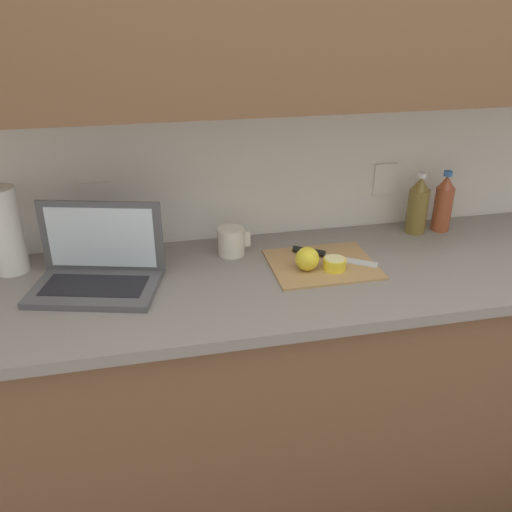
{
  "coord_description": "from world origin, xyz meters",
  "views": [
    {
      "loc": [
        -0.66,
        -1.46,
        1.73
      ],
      "look_at": [
        -0.34,
        -0.01,
        1.01
      ],
      "focal_mm": 38.0,
      "sensor_mm": 36.0,
      "label": 1
    }
  ],
  "objects_px": {
    "laptop": "(98,267)",
    "paper_towel_roll": "(5,231)",
    "lemon_half_cut": "(335,264)",
    "bottle_oil_tall": "(418,206)",
    "bottle_green_soda": "(443,204)",
    "knife": "(320,254)",
    "lemon_whole_beside": "(307,259)",
    "cutting_board": "(322,264)",
    "measuring_cup": "(231,241)"
  },
  "relations": [
    {
      "from": "knife",
      "to": "cutting_board",
      "type": "bearing_deg",
      "value": -64.97
    },
    {
      "from": "lemon_half_cut",
      "to": "lemon_whole_beside",
      "type": "xyz_separation_m",
      "value": [
        -0.09,
        0.02,
        0.02
      ]
    },
    {
      "from": "bottle_oil_tall",
      "to": "bottle_green_soda",
      "type": "bearing_deg",
      "value": -0.0
    },
    {
      "from": "cutting_board",
      "to": "lemon_whole_beside",
      "type": "xyz_separation_m",
      "value": [
        -0.06,
        -0.03,
        0.04
      ]
    },
    {
      "from": "lemon_whole_beside",
      "to": "paper_towel_roll",
      "type": "relative_size",
      "value": 0.27
    },
    {
      "from": "laptop",
      "to": "lemon_half_cut",
      "type": "relative_size",
      "value": 5.75
    },
    {
      "from": "cutting_board",
      "to": "lemon_whole_beside",
      "type": "relative_size",
      "value": 4.45
    },
    {
      "from": "cutting_board",
      "to": "bottle_green_soda",
      "type": "distance_m",
      "value": 0.57
    },
    {
      "from": "paper_towel_roll",
      "to": "laptop",
      "type": "bearing_deg",
      "value": -29.6
    },
    {
      "from": "knife",
      "to": "bottle_oil_tall",
      "type": "distance_m",
      "value": 0.45
    },
    {
      "from": "paper_towel_roll",
      "to": "bottle_green_soda",
      "type": "bearing_deg",
      "value": 0.59
    },
    {
      "from": "lemon_whole_beside",
      "to": "bottle_oil_tall",
      "type": "height_order",
      "value": "bottle_oil_tall"
    },
    {
      "from": "cutting_board",
      "to": "lemon_half_cut",
      "type": "height_order",
      "value": "lemon_half_cut"
    },
    {
      "from": "lemon_whole_beside",
      "to": "measuring_cup",
      "type": "xyz_separation_m",
      "value": [
        -0.21,
        0.18,
        0.0
      ]
    },
    {
      "from": "lemon_half_cut",
      "to": "lemon_whole_beside",
      "type": "relative_size",
      "value": 0.96
    },
    {
      "from": "bottle_oil_tall",
      "to": "measuring_cup",
      "type": "xyz_separation_m",
      "value": [
        -0.7,
        -0.04,
        -0.06
      ]
    },
    {
      "from": "paper_towel_roll",
      "to": "bottle_oil_tall",
      "type": "bearing_deg",
      "value": 0.63
    },
    {
      "from": "lemon_half_cut",
      "to": "measuring_cup",
      "type": "distance_m",
      "value": 0.36
    },
    {
      "from": "measuring_cup",
      "to": "laptop",
      "type": "bearing_deg",
      "value": -163.38
    },
    {
      "from": "bottle_oil_tall",
      "to": "measuring_cup",
      "type": "distance_m",
      "value": 0.7
    },
    {
      "from": "laptop",
      "to": "lemon_half_cut",
      "type": "bearing_deg",
      "value": 9.66
    },
    {
      "from": "lemon_half_cut",
      "to": "measuring_cup",
      "type": "relative_size",
      "value": 0.65
    },
    {
      "from": "lemon_half_cut",
      "to": "paper_towel_roll",
      "type": "distance_m",
      "value": 1.03
    },
    {
      "from": "knife",
      "to": "bottle_green_soda",
      "type": "bearing_deg",
      "value": 49.54
    },
    {
      "from": "cutting_board",
      "to": "knife",
      "type": "distance_m",
      "value": 0.06
    },
    {
      "from": "knife",
      "to": "laptop",
      "type": "bearing_deg",
      "value": -142.98
    },
    {
      "from": "cutting_board",
      "to": "paper_towel_roll",
      "type": "bearing_deg",
      "value": 169.73
    },
    {
      "from": "cutting_board",
      "to": "lemon_half_cut",
      "type": "distance_m",
      "value": 0.06
    },
    {
      "from": "bottle_green_soda",
      "to": "paper_towel_roll",
      "type": "relative_size",
      "value": 0.82
    },
    {
      "from": "lemon_half_cut",
      "to": "bottle_green_soda",
      "type": "height_order",
      "value": "bottle_green_soda"
    },
    {
      "from": "laptop",
      "to": "lemon_whole_beside",
      "type": "distance_m",
      "value": 0.64
    },
    {
      "from": "lemon_whole_beside",
      "to": "measuring_cup",
      "type": "height_order",
      "value": "measuring_cup"
    },
    {
      "from": "knife",
      "to": "lemon_half_cut",
      "type": "distance_m",
      "value": 0.1
    },
    {
      "from": "laptop",
      "to": "lemon_whole_beside",
      "type": "height_order",
      "value": "laptop"
    },
    {
      "from": "laptop",
      "to": "bottle_green_soda",
      "type": "xyz_separation_m",
      "value": [
        1.23,
        0.17,
        0.04
      ]
    },
    {
      "from": "laptop",
      "to": "bottle_oil_tall",
      "type": "bearing_deg",
      "value": 23.77
    },
    {
      "from": "cutting_board",
      "to": "measuring_cup",
      "type": "distance_m",
      "value": 0.32
    },
    {
      "from": "cutting_board",
      "to": "knife",
      "type": "xyz_separation_m",
      "value": [
        0.01,
        0.05,
        0.01
      ]
    },
    {
      "from": "lemon_whole_beside",
      "to": "bottle_oil_tall",
      "type": "xyz_separation_m",
      "value": [
        0.49,
        0.22,
        0.06
      ]
    },
    {
      "from": "lemon_half_cut",
      "to": "paper_towel_roll",
      "type": "height_order",
      "value": "paper_towel_roll"
    },
    {
      "from": "laptop",
      "to": "cutting_board",
      "type": "bearing_deg",
      "value": 13.4
    },
    {
      "from": "lemon_whole_beside",
      "to": "laptop",
      "type": "bearing_deg",
      "value": 175.38
    },
    {
      "from": "cutting_board",
      "to": "paper_towel_roll",
      "type": "height_order",
      "value": "paper_towel_roll"
    },
    {
      "from": "knife",
      "to": "paper_towel_roll",
      "type": "height_order",
      "value": "paper_towel_roll"
    },
    {
      "from": "knife",
      "to": "measuring_cup",
      "type": "height_order",
      "value": "measuring_cup"
    },
    {
      "from": "laptop",
      "to": "paper_towel_roll",
      "type": "bearing_deg",
      "value": 165.52
    },
    {
      "from": "bottle_green_soda",
      "to": "lemon_whole_beside",
      "type": "bearing_deg",
      "value": -159.29
    },
    {
      "from": "measuring_cup",
      "to": "bottle_oil_tall",
      "type": "bearing_deg",
      "value": 3.55
    },
    {
      "from": "knife",
      "to": "lemon_half_cut",
      "type": "relative_size",
      "value": 3.48
    },
    {
      "from": "bottle_green_soda",
      "to": "cutting_board",
      "type": "bearing_deg",
      "value": -159.95
    }
  ]
}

